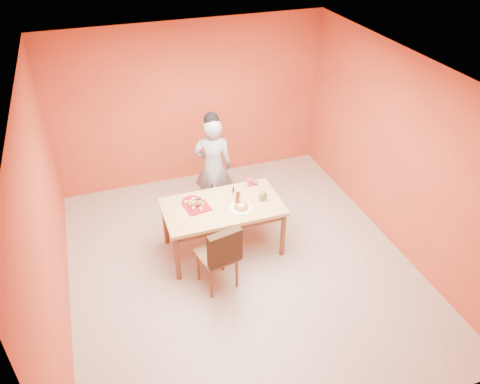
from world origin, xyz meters
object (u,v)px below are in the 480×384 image
object	(u,v)px
dining_chair	(217,254)
sponge_cake	(241,207)
egg_ornament	(263,196)
magenta_glass	(250,182)
person	(213,167)
checker_tin	(255,183)
dining_table	(223,211)
pastry_platter	(197,207)
red_dinner_plate	(192,201)

from	to	relation	value
dining_chair	sponge_cake	world-z (taller)	dining_chair
sponge_cake	egg_ornament	distance (m)	0.36
egg_ornament	magenta_glass	distance (m)	0.39
person	egg_ornament	xyz separation A→B (m)	(0.42, -0.98, 0.02)
egg_ornament	magenta_glass	xyz separation A→B (m)	(-0.04, 0.39, -0.02)
checker_tin	dining_table	bearing A→B (deg)	-149.98
pastry_platter	red_dinner_plate	size ratio (longest dim) A/B	1.15
dining_chair	red_dinner_plate	xyz separation A→B (m)	(-0.09, 0.87, 0.25)
dining_chair	egg_ornament	distance (m)	1.08
egg_ornament	magenta_glass	size ratio (longest dim) A/B	1.29
sponge_cake	dining_table	bearing A→B (deg)	144.55
red_dinner_plate	sponge_cake	xyz separation A→B (m)	(0.59, -0.37, 0.03)
pastry_platter	dining_chair	bearing A→B (deg)	-85.33
magenta_glass	sponge_cake	bearing A→B (deg)	-121.70
pastry_platter	egg_ornament	bearing A→B (deg)	-7.94
pastry_platter	checker_tin	size ratio (longest dim) A/B	3.49
pastry_platter	magenta_glass	xyz separation A→B (m)	(0.85, 0.27, 0.05)
person	sponge_cake	bearing A→B (deg)	111.69
red_dinner_plate	checker_tin	bearing A→B (deg)	7.91
person	sponge_cake	world-z (taller)	person
person	pastry_platter	bearing A→B (deg)	78.64
pastry_platter	sponge_cake	distance (m)	0.59
magenta_glass	checker_tin	distance (m)	0.10
pastry_platter	checker_tin	distance (m)	0.98
person	sponge_cake	size ratio (longest dim) A/B	8.43
sponge_cake	egg_ornament	size ratio (longest dim) A/B	1.35
dining_chair	sponge_cake	distance (m)	0.76
red_dinner_plate	egg_ornament	xyz separation A→B (m)	(0.93, -0.27, 0.06)
person	red_dinner_plate	distance (m)	0.88
red_dinner_plate	egg_ornament	world-z (taller)	egg_ornament
red_dinner_plate	sponge_cake	world-z (taller)	sponge_cake
checker_tin	dining_chair	bearing A→B (deg)	-131.28
dining_table	checker_tin	size ratio (longest dim) A/B	17.98
dining_table	sponge_cake	size ratio (longest dim) A/B	8.33
sponge_cake	checker_tin	bearing A→B (deg)	52.18
person	red_dinner_plate	size ratio (longest dim) A/B	5.98
dining_chair	person	distance (m)	1.66
checker_tin	red_dinner_plate	bearing A→B (deg)	-172.09
dining_chair	checker_tin	size ratio (longest dim) A/B	11.18
dining_table	sponge_cake	distance (m)	0.29
red_dinner_plate	sponge_cake	bearing A→B (deg)	-32.13
dining_table	egg_ornament	size ratio (longest dim) A/B	11.26
person	magenta_glass	bearing A→B (deg)	140.03
magenta_glass	dining_table	bearing A→B (deg)	-147.18
magenta_glass	dining_chair	bearing A→B (deg)	-128.73
red_dinner_plate	sponge_cake	size ratio (longest dim) A/B	1.41
pastry_platter	magenta_glass	bearing A→B (deg)	17.34
dining_table	person	world-z (taller)	person
red_dinner_plate	egg_ornament	size ratio (longest dim) A/B	1.90
egg_ornament	red_dinner_plate	bearing A→B (deg)	165.25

